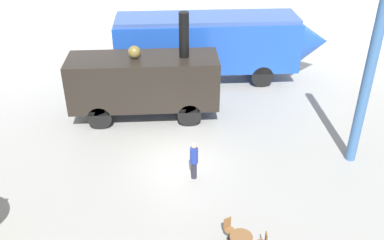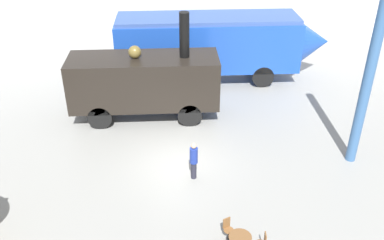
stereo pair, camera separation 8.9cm
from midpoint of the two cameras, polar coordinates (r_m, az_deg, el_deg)
name	(u,v)px [view 2 (the right image)]	position (r m, az deg, el deg)	size (l,w,h in m)	color
ground_plane	(178,162)	(19.38, -1.68, -5.64)	(80.00, 80.00, 0.00)	gray
streamlined_locomotive	(221,42)	(26.34, 4.02, 10.30)	(12.90, 2.88, 4.03)	blue
steam_locomotive	(145,81)	(22.10, -6.22, 5.25)	(7.57, 2.48, 5.59)	black
cafe_table_near	(240,240)	(15.09, 6.59, -15.66)	(0.79, 0.79, 0.74)	black
cafe_chair_2	(228,227)	(15.57, 4.93, -14.06)	(0.38, 0.40, 0.87)	black
visitor_person	(194,159)	(17.90, 0.37, -5.28)	(0.34, 0.34, 1.74)	#262633
support_pillar	(368,79)	(18.99, 22.55, 5.05)	(0.44, 0.44, 8.00)	#386093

